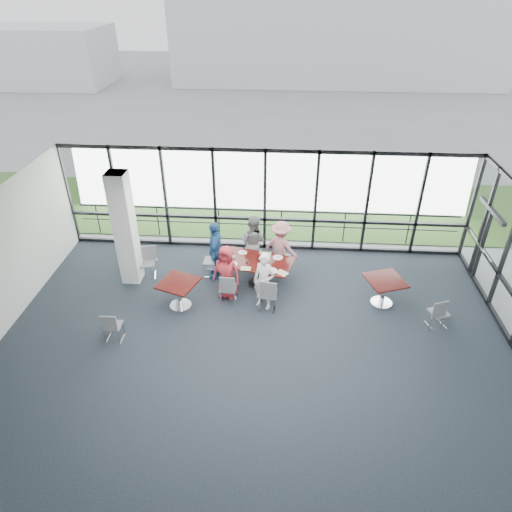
# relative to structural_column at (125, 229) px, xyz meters

# --- Properties ---
(floor) EXTENTS (12.00, 10.00, 0.02)m
(floor) POSITION_rel_structural_column_xyz_m (3.60, -3.00, -1.61)
(floor) COLOR #1C232C
(floor) RESTS_ON ground
(ceiling) EXTENTS (12.00, 10.00, 0.04)m
(ceiling) POSITION_rel_structural_column_xyz_m (3.60, -3.00, 1.60)
(ceiling) COLOR white
(ceiling) RESTS_ON ground
(curtain_wall_back) EXTENTS (12.00, 0.10, 3.20)m
(curtain_wall_back) POSITION_rel_structural_column_xyz_m (3.60, 2.00, 0.00)
(curtain_wall_back) COLOR white
(curtain_wall_back) RESTS_ON ground
(exit_door) EXTENTS (0.12, 1.60, 2.10)m
(exit_door) POSITION_rel_structural_column_xyz_m (9.60, 0.75, -0.55)
(exit_door) COLOR black
(exit_door) RESTS_ON ground
(structural_column) EXTENTS (0.50, 0.50, 3.20)m
(structural_column) POSITION_rel_structural_column_xyz_m (0.00, 0.00, 0.00)
(structural_column) COLOR white
(structural_column) RESTS_ON ground
(apron) EXTENTS (80.00, 70.00, 0.02)m
(apron) POSITION_rel_structural_column_xyz_m (3.60, 7.00, -1.62)
(apron) COLOR gray
(apron) RESTS_ON ground
(grass_strip) EXTENTS (80.00, 5.00, 0.01)m
(grass_strip) POSITION_rel_structural_column_xyz_m (3.60, 5.00, -1.59)
(grass_strip) COLOR #365925
(grass_strip) RESTS_ON ground
(hangar_main) EXTENTS (24.00, 10.00, 6.00)m
(hangar_main) POSITION_rel_structural_column_xyz_m (7.60, 29.00, 1.40)
(hangar_main) COLOR silver
(hangar_main) RESTS_ON ground
(hangar_aux) EXTENTS (10.00, 6.00, 4.00)m
(hangar_aux) POSITION_rel_structural_column_xyz_m (-14.40, 25.00, 0.40)
(hangar_aux) COLOR silver
(hangar_aux) RESTS_ON ground
(guard_rail) EXTENTS (12.00, 0.06, 0.06)m
(guard_rail) POSITION_rel_structural_column_xyz_m (3.60, 2.60, -1.10)
(guard_rail) COLOR #2D2D33
(guard_rail) RESTS_ON ground
(main_table) EXTENTS (2.10, 1.48, 0.75)m
(main_table) POSITION_rel_structural_column_xyz_m (3.50, 0.01, -0.98)
(main_table) COLOR #340E0C
(main_table) RESTS_ON ground
(side_table_left) EXTENTS (1.14, 1.14, 0.75)m
(side_table_left) POSITION_rel_structural_column_xyz_m (1.59, -1.11, -0.96)
(side_table_left) COLOR #340E0C
(side_table_left) RESTS_ON ground
(side_table_right) EXTENTS (1.15, 1.15, 0.75)m
(side_table_right) POSITION_rel_structural_column_xyz_m (6.82, -0.63, -0.96)
(side_table_right) COLOR #340E0C
(side_table_right) RESTS_ON ground
(diner_near_left) EXTENTS (0.83, 0.65, 1.51)m
(diner_near_left) POSITION_rel_structural_column_xyz_m (2.75, -0.57, -0.85)
(diner_near_left) COLOR #BD2D37
(diner_near_left) RESTS_ON ground
(diner_near_right) EXTENTS (0.69, 0.62, 1.57)m
(diner_near_right) POSITION_rel_structural_column_xyz_m (3.75, -0.96, -0.82)
(diner_near_right) COLOR white
(diner_near_right) RESTS_ON ground
(diner_far_left) EXTENTS (0.92, 0.75, 1.63)m
(diner_far_left) POSITION_rel_structural_column_xyz_m (3.33, 0.91, -0.79)
(diner_far_left) COLOR slate
(diner_far_left) RESTS_ON ground
(diner_far_right) EXTENTS (1.13, 0.91, 1.56)m
(diner_far_right) POSITION_rel_structural_column_xyz_m (4.13, 0.76, -0.82)
(diner_far_right) COLOR #CB7C81
(diner_far_right) RESTS_ON ground
(diner_end) EXTENTS (0.58, 1.03, 1.73)m
(diner_end) POSITION_rel_structural_column_xyz_m (2.34, 0.32, -0.74)
(diner_end) COLOR #275B95
(diner_end) RESTS_ON ground
(chair_main_nl) EXTENTS (0.44, 0.44, 0.86)m
(chair_main_nl) POSITION_rel_structural_column_xyz_m (2.80, -0.82, -1.17)
(chair_main_nl) COLOR slate
(chair_main_nl) RESTS_ON ground
(chair_main_nr) EXTENTS (0.51, 0.51, 0.91)m
(chair_main_nr) POSITION_rel_structural_column_xyz_m (3.84, -1.03, -1.14)
(chair_main_nr) COLOR slate
(chair_main_nr) RESTS_ON ground
(chair_main_fl) EXTENTS (0.51, 0.51, 0.86)m
(chair_main_fl) POSITION_rel_structural_column_xyz_m (3.31, 0.98, -1.17)
(chair_main_fl) COLOR slate
(chair_main_fl) RESTS_ON ground
(chair_main_fr) EXTENTS (0.56, 0.56, 0.85)m
(chair_main_fr) POSITION_rel_structural_column_xyz_m (4.15, 0.80, -1.18)
(chair_main_fr) COLOR slate
(chair_main_fr) RESTS_ON ground
(chair_main_end) EXTENTS (0.44, 0.44, 0.89)m
(chair_main_end) POSITION_rel_structural_column_xyz_m (2.19, 0.39, -1.15)
(chair_main_end) COLOR slate
(chair_main_end) RESTS_ON ground
(chair_spare_la) EXTENTS (0.39, 0.39, 0.80)m
(chair_spare_la) POSITION_rel_structural_column_xyz_m (0.31, -2.45, -1.20)
(chair_spare_la) COLOR slate
(chair_spare_la) RESTS_ON ground
(chair_spare_lb) EXTENTS (0.51, 0.51, 0.87)m
(chair_spare_lb) POSITION_rel_structural_column_xyz_m (0.39, 0.16, -1.16)
(chair_spare_lb) COLOR slate
(chair_spare_lb) RESTS_ON ground
(chair_spare_r) EXTENTS (0.52, 0.52, 0.83)m
(chair_spare_r) POSITION_rel_structural_column_xyz_m (8.01, -1.44, -1.19)
(chair_spare_r) COLOR slate
(chair_spare_r) RESTS_ON ground
(plate_nl) EXTENTS (0.25, 0.25, 0.01)m
(plate_nl) POSITION_rel_structural_column_xyz_m (2.87, -0.18, -0.84)
(plate_nl) COLOR white
(plate_nl) RESTS_ON main_table
(plate_nr) EXTENTS (0.28, 0.28, 0.01)m
(plate_nr) POSITION_rel_structural_column_xyz_m (3.92, -0.43, -0.84)
(plate_nr) COLOR white
(plate_nr) RESTS_ON main_table
(plate_fl) EXTENTS (0.24, 0.24, 0.01)m
(plate_fl) POSITION_rel_structural_column_xyz_m (3.08, 0.41, -0.84)
(plate_fl) COLOR white
(plate_fl) RESTS_ON main_table
(plate_fr) EXTENTS (0.28, 0.28, 0.01)m
(plate_fr) POSITION_rel_structural_column_xyz_m (4.06, 0.23, -0.84)
(plate_fr) COLOR white
(plate_fr) RESTS_ON main_table
(plate_end) EXTENTS (0.27, 0.27, 0.01)m
(plate_end) POSITION_rel_structural_column_xyz_m (2.75, 0.20, -0.84)
(plate_end) COLOR white
(plate_end) RESTS_ON main_table
(tumbler_a) EXTENTS (0.07, 0.07, 0.13)m
(tumbler_a) POSITION_rel_structural_column_xyz_m (3.24, -0.12, -0.78)
(tumbler_a) COLOR white
(tumbler_a) RESTS_ON main_table
(tumbler_b) EXTENTS (0.07, 0.07, 0.15)m
(tumbler_b) POSITION_rel_structural_column_xyz_m (3.75, -0.24, -0.78)
(tumbler_b) COLOR white
(tumbler_b) RESTS_ON main_table
(tumbler_c) EXTENTS (0.06, 0.06, 0.13)m
(tumbler_c) POSITION_rel_structural_column_xyz_m (3.56, 0.19, -0.79)
(tumbler_c) COLOR white
(tumbler_c) RESTS_ON main_table
(tumbler_d) EXTENTS (0.07, 0.07, 0.13)m
(tumbler_d) POSITION_rel_structural_column_xyz_m (2.85, 0.08, -0.78)
(tumbler_d) COLOR white
(tumbler_d) RESTS_ON main_table
(menu_a) EXTENTS (0.28, 0.21, 0.00)m
(menu_a) POSITION_rel_structural_column_xyz_m (3.23, -0.37, -0.85)
(menu_a) COLOR white
(menu_a) RESTS_ON main_table
(menu_b) EXTENTS (0.37, 0.36, 0.00)m
(menu_b) POSITION_rel_structural_column_xyz_m (4.19, -0.51, -0.85)
(menu_b) COLOR white
(menu_b) RESTS_ON main_table
(menu_c) EXTENTS (0.35, 0.26, 0.00)m
(menu_c) POSITION_rel_structural_column_xyz_m (3.70, 0.39, -0.85)
(menu_c) COLOR white
(menu_c) RESTS_ON main_table
(condiment_caddy) EXTENTS (0.10, 0.07, 0.04)m
(condiment_caddy) POSITION_rel_structural_column_xyz_m (3.55, 0.09, -0.83)
(condiment_caddy) COLOR black
(condiment_caddy) RESTS_ON main_table
(ketchup_bottle) EXTENTS (0.06, 0.06, 0.18)m
(ketchup_bottle) POSITION_rel_structural_column_xyz_m (3.56, 0.09, -0.76)
(ketchup_bottle) COLOR #AA050C
(ketchup_bottle) RESTS_ON main_table
(green_bottle) EXTENTS (0.05, 0.05, 0.20)m
(green_bottle) POSITION_rel_structural_column_xyz_m (3.62, 0.09, -0.75)
(green_bottle) COLOR #196631
(green_bottle) RESTS_ON main_table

